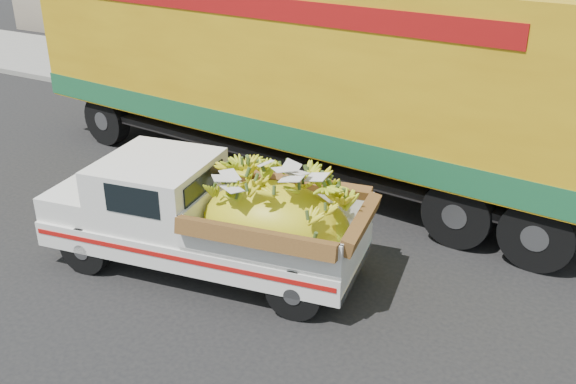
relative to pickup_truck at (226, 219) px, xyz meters
The scene contains 5 objects.
ground 1.68m from the pickup_truck, 146.10° to the right, with size 100.00×100.00×0.00m, color black.
curb 6.34m from the pickup_truck, 100.96° to the left, with size 60.00×0.25×0.15m, color gray.
sidewalk 8.40m from the pickup_truck, 98.23° to the left, with size 60.00×4.00×0.14m, color gray.
pickup_truck is the anchor object (origin of this frame).
semi_trailer 4.00m from the pickup_truck, 101.01° to the left, with size 12.04×3.54×3.80m.
Camera 1 is at (5.92, -5.74, 4.99)m, focal length 40.00 mm.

